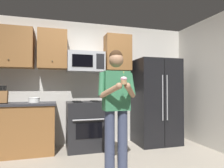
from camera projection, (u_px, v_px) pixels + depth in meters
The scene contains 10 objects.
wall_back at pixel (91, 83), 4.30m from camera, with size 4.40×0.10×2.60m, color beige.
oven_range at pixel (86, 125), 3.87m from camera, with size 0.76×0.70×0.93m.
microwave at pixel (86, 62), 4.01m from camera, with size 0.74×0.41×0.40m.
refrigerator at pixel (156, 101), 4.26m from camera, with size 0.90×0.75×1.80m.
cabinet_row_upper at pixel (56, 50), 3.91m from camera, with size 2.78×0.36×0.76m.
counter_left at pixel (14, 129), 3.53m from camera, with size 1.44×0.66×0.92m.
knife_block at pixel (3, 97), 3.44m from camera, with size 0.16×0.15×0.32m.
bowl_large_white at pixel (34, 100), 3.68m from camera, with size 0.20×0.20×0.09m.
person at pixel (116, 101), 2.91m from camera, with size 0.60×0.48×1.76m.
cupcake at pixel (124, 80), 2.61m from camera, with size 0.09×0.09×0.17m.
Camera 1 is at (-0.75, -2.51, 1.19)m, focal length 31.56 mm.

